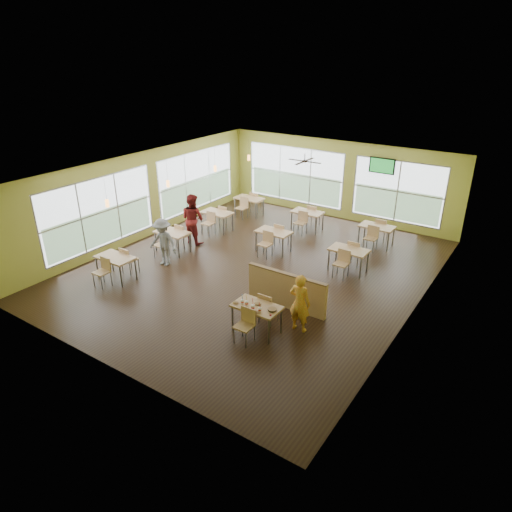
# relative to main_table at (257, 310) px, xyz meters

# --- Properties ---
(room) EXTENTS (12.00, 12.04, 3.20)m
(room) POSITION_rel_main_table_xyz_m (-2.00, 3.00, 0.97)
(room) COLOR black
(room) RESTS_ON ground
(window_bays) EXTENTS (9.24, 10.24, 2.38)m
(window_bays) POSITION_rel_main_table_xyz_m (-4.65, 6.08, 0.85)
(window_bays) COLOR white
(window_bays) RESTS_ON room
(main_table) EXTENTS (1.22, 1.52, 0.87)m
(main_table) POSITION_rel_main_table_xyz_m (0.00, 0.00, 0.00)
(main_table) COLOR tan
(main_table) RESTS_ON floor
(half_wall_divider) EXTENTS (2.40, 0.14, 1.04)m
(half_wall_divider) POSITION_rel_main_table_xyz_m (0.00, 1.45, -0.11)
(half_wall_divider) COLOR tan
(half_wall_divider) RESTS_ON floor
(dining_tables) EXTENTS (6.92, 8.72, 0.87)m
(dining_tables) POSITION_rel_main_table_xyz_m (-3.05, 4.71, -0.00)
(dining_tables) COLOR tan
(dining_tables) RESTS_ON floor
(pendant_lights) EXTENTS (0.11, 7.31, 0.86)m
(pendant_lights) POSITION_rel_main_table_xyz_m (-5.20, 3.68, 1.82)
(pendant_lights) COLOR #2D2119
(pendant_lights) RESTS_ON ceiling
(ceiling_fan) EXTENTS (1.25, 1.25, 0.29)m
(ceiling_fan) POSITION_rel_main_table_xyz_m (-2.00, 6.00, 2.32)
(ceiling_fan) COLOR #2D2119
(ceiling_fan) RESTS_ON ceiling
(tv_backwall) EXTENTS (1.00, 0.07, 0.60)m
(tv_backwall) POSITION_rel_main_table_xyz_m (-0.20, 8.90, 1.82)
(tv_backwall) COLOR black
(tv_backwall) RESTS_ON wall_back
(man_plaid) EXTENTS (0.58, 0.39, 1.55)m
(man_plaid) POSITION_rel_main_table_xyz_m (0.84, 0.67, 0.15)
(man_plaid) COLOR orange
(man_plaid) RESTS_ON floor
(patron_maroon) EXTENTS (0.93, 0.74, 1.84)m
(patron_maroon) POSITION_rel_main_table_xyz_m (-5.15, 3.55, 0.29)
(patron_maroon) COLOR maroon
(patron_maroon) RESTS_ON floor
(patron_grey) EXTENTS (1.08, 0.68, 1.59)m
(patron_grey) POSITION_rel_main_table_xyz_m (-4.71, 1.57, 0.17)
(patron_grey) COLOR slate
(patron_grey) RESTS_ON floor
(cup_blue) EXTENTS (0.08, 0.08, 0.31)m
(cup_blue) POSITION_rel_main_table_xyz_m (-0.35, -0.12, 0.18)
(cup_blue) COLOR white
(cup_blue) RESTS_ON main_table
(cup_yellow) EXTENTS (0.09, 0.09, 0.34)m
(cup_yellow) POSITION_rel_main_table_xyz_m (-0.22, -0.13, 0.19)
(cup_yellow) COLOR white
(cup_yellow) RESTS_ON main_table
(cup_red_near) EXTENTS (0.10, 0.10, 0.36)m
(cup_red_near) POSITION_rel_main_table_xyz_m (0.03, -0.21, 0.19)
(cup_red_near) COLOR white
(cup_red_near) RESTS_ON main_table
(cup_red_far) EXTENTS (0.08, 0.08, 0.30)m
(cup_red_far) POSITION_rel_main_table_xyz_m (0.21, -0.19, 0.18)
(cup_red_far) COLOR white
(cup_red_far) RESTS_ON main_table
(food_basket) EXTENTS (0.23, 0.23, 0.05)m
(food_basket) POSITION_rel_main_table_xyz_m (0.44, 0.02, 0.15)
(food_basket) COLOR black
(food_basket) RESTS_ON main_table
(ketchup_cup) EXTENTS (0.05, 0.05, 0.02)m
(ketchup_cup) POSITION_rel_main_table_xyz_m (0.52, -0.19, 0.13)
(ketchup_cup) COLOR maroon
(ketchup_cup) RESTS_ON main_table
(wrapper_left) EXTENTS (0.19, 0.18, 0.04)m
(wrapper_left) POSITION_rel_main_table_xyz_m (-0.51, -0.18, 0.14)
(wrapper_left) COLOR #AF8055
(wrapper_left) RESTS_ON main_table
(wrapper_mid) EXTENTS (0.19, 0.17, 0.05)m
(wrapper_mid) POSITION_rel_main_table_xyz_m (-0.02, 0.07, 0.14)
(wrapper_mid) COLOR #AF8055
(wrapper_mid) RESTS_ON main_table
(wrapper_right) EXTENTS (0.17, 0.16, 0.04)m
(wrapper_right) POSITION_rel_main_table_xyz_m (0.21, -0.26, 0.14)
(wrapper_right) COLOR #AF8055
(wrapper_right) RESTS_ON main_table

